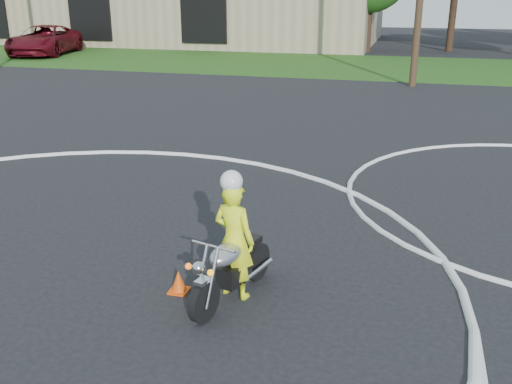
# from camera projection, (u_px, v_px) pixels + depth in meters

# --- Properties ---
(grass_strip) EXTENTS (120.00, 10.00, 0.02)m
(grass_strip) POSITION_uv_depth(u_px,v_px,m) (316.00, 64.00, 29.84)
(grass_strip) COLOR #1E4714
(grass_strip) RESTS_ON ground
(course_markings) EXTENTS (19.05, 19.05, 0.12)m
(course_markings) POSITION_uv_depth(u_px,v_px,m) (203.00, 246.00, 8.74)
(course_markings) COLOR silver
(course_markings) RESTS_ON ground
(primary_motorcycle) EXTENTS (0.76, 1.70, 0.91)m
(primary_motorcycle) POSITION_uv_depth(u_px,v_px,m) (231.00, 268.00, 7.09)
(primary_motorcycle) COLOR black
(primary_motorcycle) RESTS_ON ground
(rider_primary_grp) EXTENTS (0.64, 0.50, 1.69)m
(rider_primary_grp) POSITION_uv_depth(u_px,v_px,m) (234.00, 237.00, 7.08)
(rider_primary_grp) COLOR #E8FF1A
(rider_primary_grp) RESTS_ON ground
(pickup_grp) EXTENTS (4.11, 6.62, 1.71)m
(pickup_grp) POSITION_uv_depth(u_px,v_px,m) (45.00, 40.00, 34.02)
(pickup_grp) COLOR #540914
(pickup_grp) RESTS_ON ground
(traffic_cones) EXTENTS (15.99, 13.51, 0.30)m
(traffic_cones) POSITION_uv_depth(u_px,v_px,m) (426.00, 290.00, 7.19)
(traffic_cones) COLOR #E4490C
(traffic_cones) RESTS_ON ground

